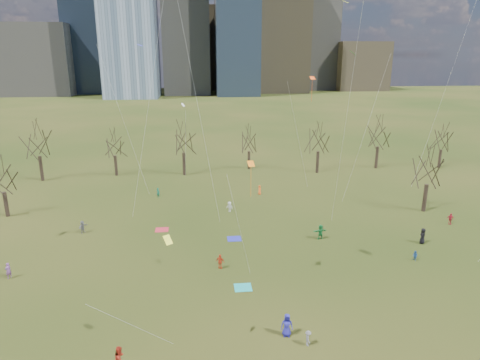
{
  "coord_description": "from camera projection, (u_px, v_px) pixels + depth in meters",
  "views": [
    {
      "loc": [
        -4.94,
        -34.15,
        20.62
      ],
      "look_at": [
        0.0,
        12.0,
        7.0
      ],
      "focal_mm": 32.0,
      "sensor_mm": 36.0,
      "label": 1
    }
  ],
  "objects": [
    {
      "name": "person_8",
      "position": [
        415.0,
        256.0,
        44.39
      ],
      "size": [
        0.55,
        0.63,
        1.09
      ],
      "primitive_type": "imported",
      "rotation": [
        0.0,
        0.0,
        5.0
      ],
      "color": "#214D92",
      "rests_on": "ground"
    },
    {
      "name": "person_12",
      "position": [
        260.0,
        190.0,
        65.5
      ],
      "size": [
        0.66,
        0.81,
        1.45
      ],
      "primitive_type": "imported",
      "rotation": [
        0.0,
        0.0,
        1.26
      ],
      "color": "orange",
      "rests_on": "ground"
    },
    {
      "name": "blanket_teal",
      "position": [
        243.0,
        287.0,
        39.39
      ],
      "size": [
        1.6,
        1.5,
        0.03
      ],
      "primitive_type": "cube",
      "color": "teal",
      "rests_on": "ground"
    },
    {
      "name": "ground",
      "position": [
        254.0,
        291.0,
        38.89
      ],
      "size": [
        500.0,
        500.0,
        0.0
      ],
      "primitive_type": "plane",
      "color": "black",
      "rests_on": "ground"
    },
    {
      "name": "person_4",
      "position": [
        220.0,
        262.0,
        42.67
      ],
      "size": [
        0.98,
        0.72,
        1.54
      ],
      "primitive_type": "imported",
      "rotation": [
        0.0,
        0.0,
        2.71
      ],
      "color": "red",
      "rests_on": "ground"
    },
    {
      "name": "person_9",
      "position": [
        229.0,
        207.0,
        58.3
      ],
      "size": [
        1.06,
        0.95,
        1.43
      ],
      "primitive_type": "imported",
      "rotation": [
        0.0,
        0.0,
        5.71
      ],
      "color": "silver",
      "rests_on": "ground"
    },
    {
      "name": "person_13",
      "position": [
        158.0,
        192.0,
        64.22
      ],
      "size": [
        0.64,
        0.62,
        1.47
      ],
      "primitive_type": "imported",
      "rotation": [
        0.0,
        0.0,
        2.44
      ],
      "color": "#186C54",
      "rests_on": "ground"
    },
    {
      "name": "person_3",
      "position": [
        308.0,
        338.0,
        31.38
      ],
      "size": [
        0.46,
        0.79,
        1.23
      ],
      "primitive_type": "imported",
      "rotation": [
        0.0,
        0.0,
        1.57
      ],
      "color": "slate",
      "rests_on": "ground"
    },
    {
      "name": "kites_airborne",
      "position": [
        270.0,
        116.0,
        47.78
      ],
      "size": [
        67.76,
        50.42,
        32.24
      ],
      "color": "orange",
      "rests_on": "ground"
    },
    {
      "name": "downtown_skyline",
      "position": [
        196.0,
        19.0,
        228.63
      ],
      "size": [
        212.5,
        78.0,
        118.0
      ],
      "color": "slate",
      "rests_on": "ground"
    },
    {
      "name": "blanket_crimson",
      "position": [
        162.0,
        230.0,
        52.38
      ],
      "size": [
        1.6,
        1.5,
        0.03
      ],
      "primitive_type": "cube",
      "color": "#B82433",
      "rests_on": "ground"
    },
    {
      "name": "blanket_navy",
      "position": [
        234.0,
        239.0,
        49.82
      ],
      "size": [
        1.6,
        1.5,
        0.03
      ],
      "primitive_type": "cube",
      "color": "#2328A7",
      "rests_on": "ground"
    },
    {
      "name": "person_11",
      "position": [
        83.0,
        227.0,
        51.34
      ],
      "size": [
        1.08,
        1.45,
        1.52
      ],
      "primitive_type": "imported",
      "rotation": [
        0.0,
        0.0,
        1.06
      ],
      "color": "slate",
      "rests_on": "ground"
    },
    {
      "name": "person_10",
      "position": [
        450.0,
        219.0,
        53.95
      ],
      "size": [
        0.91,
        0.53,
        1.46
      ],
      "primitive_type": "imported",
      "rotation": [
        0.0,
        0.0,
        6.08
      ],
      "color": "#B5192E",
      "rests_on": "ground"
    },
    {
      "name": "person_7",
      "position": [
        8.0,
        271.0,
        40.85
      ],
      "size": [
        0.64,
        0.7,
        1.6
      ],
      "primitive_type": "imported",
      "rotation": [
        0.0,
        0.0,
        4.15
      ],
      "color": "#7D478F",
      "rests_on": "ground"
    },
    {
      "name": "person_5",
      "position": [
        320.0,
        232.0,
        49.55
      ],
      "size": [
        1.71,
        0.82,
        1.77
      ],
      "primitive_type": "imported",
      "rotation": [
        0.0,
        0.0,
        3.33
      ],
      "color": "#1B7A36",
      "rests_on": "ground"
    },
    {
      "name": "bare_tree_row",
      "position": [
        224.0,
        144.0,
        72.68
      ],
      "size": [
        113.04,
        29.8,
        9.5
      ],
      "color": "black",
      "rests_on": "ground"
    },
    {
      "name": "person_2",
      "position": [
        120.0,
        359.0,
        28.71
      ],
      "size": [
        0.92,
        1.08,
        1.95
      ],
      "primitive_type": "imported",
      "rotation": [
        0.0,
        0.0,
        1.36
      ],
      "color": "#AC2718",
      "rests_on": "ground"
    },
    {
      "name": "person_6",
      "position": [
        423.0,
        236.0,
        48.36
      ],
      "size": [
        1.05,
        1.05,
        1.83
      ],
      "primitive_type": "imported",
      "rotation": [
        0.0,
        0.0,
        3.92
      ],
      "color": "black",
      "rests_on": "ground"
    },
    {
      "name": "person_0",
      "position": [
        287.0,
        325.0,
        32.39
      ],
      "size": [
        0.98,
        0.72,
        1.86
      ],
      "primitive_type": "imported",
      "rotation": [
        0.0,
        0.0,
        6.14
      ],
      "color": "#232293",
      "rests_on": "ground"
    }
  ]
}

